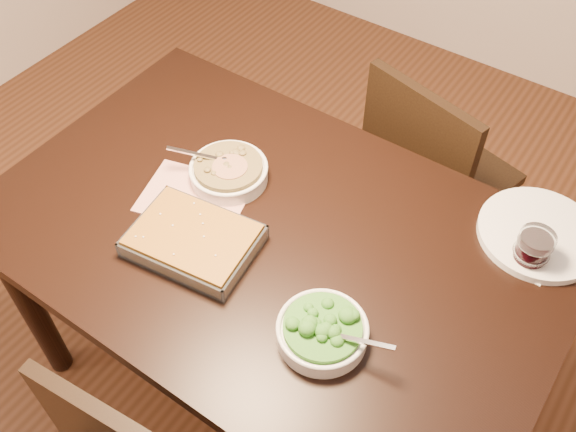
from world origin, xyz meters
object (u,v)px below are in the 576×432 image
object	(u,v)px
wine_tumbler	(533,248)
chair_far	(429,172)
broccoli_bowl	(322,331)
dinner_plate	(539,234)
stew_bowl	(229,171)
baking_dish	(194,240)
table	(272,257)

from	to	relation	value
wine_tumbler	chair_far	world-z (taller)	chair_far
broccoli_bowl	wine_tumbler	distance (m)	0.53
broccoli_bowl	dinner_plate	distance (m)	0.60
stew_bowl	baking_dish	world-z (taller)	stew_bowl
broccoli_bowl	baking_dish	bearing A→B (deg)	175.07
table	dinner_plate	size ratio (longest dim) A/B	4.81
table	wine_tumbler	bearing A→B (deg)	26.60
dinner_plate	chair_far	world-z (taller)	chair_far
stew_bowl	baking_dish	bearing A→B (deg)	-72.28
table	wine_tumbler	xyz separation A→B (m)	(0.54, 0.27, 0.15)
dinner_plate	chair_far	distance (m)	0.58
baking_dish	broccoli_bowl	bearing A→B (deg)	-12.64
wine_tumbler	chair_far	xyz separation A→B (m)	(-0.41, 0.41, -0.33)
baking_dish	dinner_plate	xyz separation A→B (m)	(0.66, 0.50, -0.02)
stew_bowl	dinner_plate	distance (m)	0.78
chair_far	stew_bowl	bearing A→B (deg)	74.79
stew_bowl	dinner_plate	xyz separation A→B (m)	(0.73, 0.27, -0.02)
chair_far	dinner_plate	bearing A→B (deg)	155.49
table	dinner_plate	world-z (taller)	dinner_plate
wine_tumbler	broccoli_bowl	bearing A→B (deg)	-122.72
baking_dish	wine_tumbler	bearing A→B (deg)	23.92
stew_bowl	broccoli_bowl	distance (m)	0.52
baking_dish	chair_far	size ratio (longest dim) A/B	0.37
broccoli_bowl	baking_dish	world-z (taller)	broccoli_bowl
table	baking_dish	xyz separation A→B (m)	(-0.13, -0.14, 0.12)
dinner_plate	chair_far	size ratio (longest dim) A/B	0.34
baking_dish	table	bearing A→B (deg)	40.38
broccoli_bowl	baking_dish	distance (m)	0.38
wine_tumbler	dinner_plate	distance (m)	0.10
table	baking_dish	bearing A→B (deg)	-131.90
wine_tumbler	dinner_plate	world-z (taller)	wine_tumbler
table	chair_far	bearing A→B (deg)	78.68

